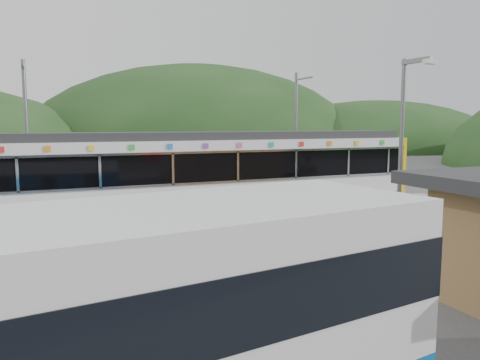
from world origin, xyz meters
name	(u,v)px	position (x,y,z in m)	size (l,w,h in m)	color
ground	(242,241)	(0.00, 0.00, 0.00)	(120.00, 120.00, 0.00)	#4C4C4F
hills	(313,206)	(6.19, 5.29, 0.00)	(146.00, 149.00, 26.00)	#1E3D19
platform	(211,220)	(0.00, 3.30, 0.15)	(26.00, 3.20, 0.30)	#9E9E99
yellow_line	(222,222)	(0.00, 2.00, 0.30)	(26.00, 0.10, 0.01)	yellow
train	(216,167)	(1.23, 6.00, 2.06)	(20.44, 3.01, 3.74)	black
catenary_mast_west	(27,134)	(-7.00, 8.56, 3.65)	(0.18, 1.80, 7.00)	slate
catenary_mast_east	(296,132)	(7.00, 8.56, 3.65)	(0.18, 1.80, 7.00)	slate
lamp_post	(404,146)	(2.84, -4.72, 3.52)	(0.36, 1.04, 5.89)	slate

